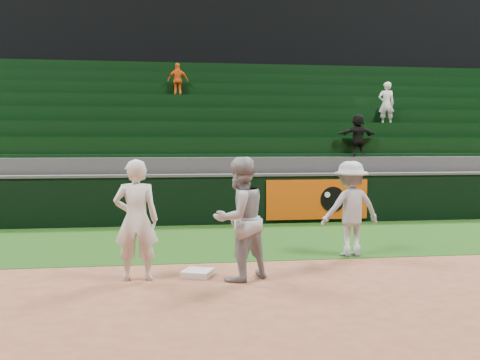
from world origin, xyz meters
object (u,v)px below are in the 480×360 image
(first_base, at_px, (198,273))
(baserunner, at_px, (240,219))
(base_coach, at_px, (351,208))
(first_baseman, at_px, (136,220))

(first_base, height_order, baserunner, baserunner)
(baserunner, height_order, base_coach, baserunner)
(first_baseman, height_order, base_coach, first_baseman)
(baserunner, xyz_separation_m, base_coach, (2.19, 1.39, -0.06))
(base_coach, bearing_deg, first_baseman, 10.45)
(baserunner, relative_size, base_coach, 1.08)
(first_baseman, bearing_deg, first_base, -171.01)
(first_base, distance_m, baserunner, 1.09)
(first_base, height_order, first_baseman, first_baseman)
(base_coach, bearing_deg, baserunner, 24.90)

